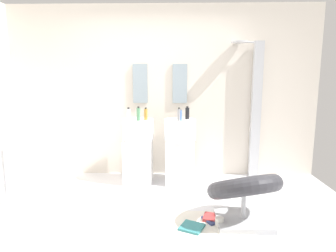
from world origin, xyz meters
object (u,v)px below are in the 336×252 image
pedestal_sink_right (180,149)px  soap_bottle_clear (129,113)px  magazine_red (214,218)px  magazine_navy (215,219)px  soap_bottle_blue (180,115)px  towel_rack (16,158)px  magazine_teal (192,227)px  soap_bottle_grey (179,115)px  shower_column (255,107)px  soap_bottle_green (139,114)px  pedestal_sink_left (138,149)px  lounge_chair (244,192)px  coffee_mug (219,221)px  soap_bottle_amber (146,114)px  soap_bottle_black (187,113)px

pedestal_sink_right → soap_bottle_clear: bearing=174.3°
magazine_red → magazine_navy: bearing=-49.5°
pedestal_sink_right → soap_bottle_blue: bearing=-90.0°
pedestal_sink_right → towel_rack: bearing=-152.7°
magazine_teal → soap_bottle_grey: size_ratio=1.21×
soap_bottle_clear → magazine_teal: bearing=-58.9°
shower_column → soap_bottle_grey: (-1.15, -0.47, -0.06)m
magazine_navy → soap_bottle_green: 1.71m
pedestal_sink_left → lounge_chair: (1.26, -1.20, -0.15)m
pedestal_sink_left → pedestal_sink_right: size_ratio=1.00×
magazine_teal → soap_bottle_clear: 1.92m
magazine_teal → magazine_navy: bearing=59.5°
pedestal_sink_left → coffee_mug: (1.00, -1.27, -0.44)m
coffee_mug → soap_bottle_clear: soap_bottle_clear is taller
towel_rack → soap_bottle_blue: soap_bottle_blue is taller
magazine_navy → soap_bottle_grey: soap_bottle_grey is taller
pedestal_sink_right → soap_bottle_green: bearing=-165.7°
pedestal_sink_left → towel_rack: pedestal_sink_left is taller
towel_rack → soap_bottle_green: (1.29, 0.82, 0.40)m
pedestal_sink_right → soap_bottle_amber: soap_bottle_amber is taller
lounge_chair → soap_bottle_grey: soap_bottle_grey is taller
pedestal_sink_right → pedestal_sink_left: bearing=180.0°
pedestal_sink_right → shower_column: bearing=15.5°
shower_column → pedestal_sink_left: bearing=-169.7°
magazine_navy → magazine_teal: (-0.26, -0.18, 0.00)m
coffee_mug → pedestal_sink_right: bearing=107.3°
shower_column → soap_bottle_black: size_ratio=11.38×
magazine_navy → coffee_mug: bearing=-102.7°
magazine_red → soap_bottle_grey: 1.45m
soap_bottle_grey → pedestal_sink_right: bearing=84.1°
pedestal_sink_left → magazine_navy: size_ratio=4.54×
soap_bottle_clear → soap_bottle_green: soap_bottle_green is taller
towel_rack → soap_bottle_blue: 2.07m
pedestal_sink_right → shower_column: size_ratio=0.51×
pedestal_sink_left → lounge_chair: 1.74m
soap_bottle_green → soap_bottle_blue: (0.57, -0.00, -0.02)m
soap_bottle_grey → soap_bottle_blue: bearing=30.1°
shower_column → soap_bottle_green: 1.77m
soap_bottle_black → coffee_mug: bearing=-77.4°
magazine_navy → magazine_teal: magazine_teal is taller
shower_column → magazine_teal: size_ratio=9.28×
magazine_teal → soap_bottle_clear: bearing=145.6°
soap_bottle_amber → soap_bottle_grey: soap_bottle_grey is taller
lounge_chair → magazine_red: 0.44m
soap_bottle_clear → soap_bottle_grey: 0.76m
pedestal_sink_right → soap_bottle_grey: soap_bottle_grey is taller
pedestal_sink_left → magazine_red: pedestal_sink_left is taller
coffee_mug → soap_bottle_blue: size_ratio=0.55×
magazine_teal → soap_bottle_blue: (-0.11, 1.19, 0.99)m
magazine_red → soap_bottle_grey: soap_bottle_grey is taller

